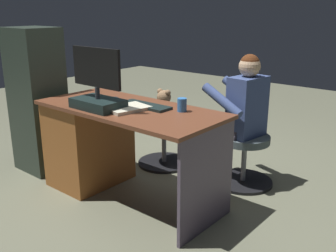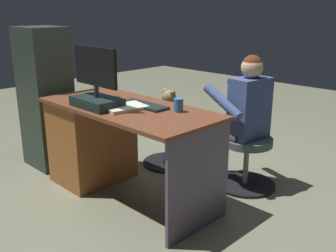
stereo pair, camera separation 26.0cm
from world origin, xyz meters
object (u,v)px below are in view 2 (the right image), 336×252
desk (100,138)px  keyboard (144,105)px  monitor (96,90)px  teddy_bear (170,107)px  cup (179,105)px  tv_remote (92,96)px  visitor_chair (246,158)px  office_chair_teddy (169,140)px  person (240,111)px  computer_mouse (115,98)px

desk → keyboard: bearing=-170.0°
monitor → teddy_bear: monitor is taller
cup → teddy_bear: cup is taller
tv_remote → visitor_chair: (-1.00, -0.83, -0.51)m
monitor → office_chair_teddy: size_ratio=0.96×
monitor → keyboard: (-0.23, -0.26, -0.12)m
office_chair_teddy → visitor_chair: bearing=-171.9°
tv_remote → person: size_ratio=0.13×
computer_mouse → visitor_chair: size_ratio=0.19×
monitor → teddy_bear: 0.95m
visitor_chair → person: (0.08, 0.01, 0.39)m
cup → monitor: bearing=32.1°
desk → computer_mouse: computer_mouse is taller
keyboard → visitor_chair: keyboard is taller
cup → person: person is taller
tv_remote → office_chair_teddy: 0.90m
cup → visitor_chair: cup is taller
computer_mouse → tv_remote: size_ratio=0.64×
cup → tv_remote: size_ratio=0.65×
monitor → cup: size_ratio=5.00×
keyboard → computer_mouse: bearing=5.0°
keyboard → person: person is taller
monitor → computer_mouse: monitor is taller
cup → person: 0.67m
cup → person: (-0.09, -0.65, -0.15)m
teddy_bear → person: size_ratio=0.28×
computer_mouse → cup: 0.62m
desk → cup: cup is taller
tv_remote → office_chair_teddy: (-0.20, -0.71, -0.51)m
tv_remote → teddy_bear: (-0.20, -0.72, -0.19)m
desk → computer_mouse: (-0.16, -0.06, 0.36)m
keyboard → cup: cup is taller
computer_mouse → person: (-0.69, -0.75, -0.12)m
desk → computer_mouse: 0.40m
visitor_chair → person: person is taller
keyboard → visitor_chair: (-0.46, -0.73, -0.51)m
monitor → computer_mouse: size_ratio=5.05×
tv_remote → office_chair_teddy: size_ratio=0.30×
keyboard → monitor: bearing=48.1°
desk → person: person is taller
keyboard → visitor_chair: size_ratio=0.83×
cup → teddy_bear: (0.64, -0.56, -0.23)m
computer_mouse → person: bearing=-132.9°
keyboard → teddy_bear: 0.74m
office_chair_teddy → desk: bearing=79.2°
office_chair_teddy → person: person is taller
keyboard → office_chair_teddy: size_ratio=0.83×
monitor → computer_mouse: (0.08, -0.23, -0.11)m
keyboard → person: (-0.38, -0.72, -0.11)m
visitor_chair → person: size_ratio=0.46×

